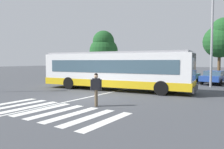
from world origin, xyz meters
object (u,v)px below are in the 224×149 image
Objects in this scene: parked_car_blue at (215,77)px; background_tree_right at (221,38)px; parked_car_red at (163,74)px; parked_car_teal at (186,75)px; parked_car_white at (140,74)px; pedestrian_crossing_street at (96,88)px; parked_car_charcoal at (124,73)px; city_transit_bus at (115,70)px; twin_arm_street_lamp at (212,24)px; background_tree_left at (104,49)px.

background_tree_right is at bearing 93.14° from parked_car_blue.
parked_car_teal is at bearing -4.03° from parked_car_red.
parked_car_white is 8.30m from parked_car_blue.
pedestrian_crossing_street reaches higher than parked_car_charcoal.
twin_arm_street_lamp is (6.16, 6.33, 4.04)m from city_transit_bus.
parked_car_white and parked_car_red have the same top height.
twin_arm_street_lamp is at bearing -30.85° from parked_car_red.
pedestrian_crossing_street is 17.20m from parked_car_charcoal.
background_tree_left is (-14.73, 1.31, 3.32)m from parked_car_blue.
pedestrian_crossing_street is 0.37× the size of parked_car_blue.
background_tree_right is at bearing 69.83° from city_transit_bus.
parked_car_charcoal is at bearing 163.54° from twin_arm_street_lamp.
parked_car_teal is at bearing 3.32° from parked_car_white.
city_transit_bus is at bearing -63.60° from parked_car_charcoal.
pedestrian_crossing_street is at bearing -105.78° from twin_arm_street_lamp.
city_transit_bus is 2.69× the size of parked_car_blue.
twin_arm_street_lamp reaches higher than parked_car_white.
background_tree_left is at bearing 163.66° from twin_arm_street_lamp.
parked_car_teal is at bearing 0.18° from parked_car_charcoal.
parked_car_blue is at bearing 92.21° from twin_arm_street_lamp.
parked_car_charcoal is 5.14m from parked_car_red.
pedestrian_crossing_street is at bearing -91.73° from parked_car_teal.
pedestrian_crossing_street reaches higher than parked_car_white.
parked_car_charcoal is 0.98× the size of parked_car_red.
city_transit_bus is at bearing -50.88° from background_tree_left.
pedestrian_crossing_street is 22.10m from background_tree_right.
parked_car_blue is at bearing 0.79° from parked_car_white.
twin_arm_street_lamp reaches higher than city_transit_bus.
pedestrian_crossing_street is 0.26× the size of background_tree_left.
background_tree_right is at bearing 92.83° from twin_arm_street_lamp.
pedestrian_crossing_street is 13.59m from twin_arm_street_lamp.
parked_car_red is 8.29m from twin_arm_street_lamp.
parked_car_white is 0.70× the size of background_tree_left.
twin_arm_street_lamp is at bearing 74.22° from pedestrian_crossing_street.
parked_car_red is 0.61× the size of background_tree_right.
background_tree_left reaches higher than pedestrian_crossing_street.
parked_car_charcoal and parked_car_red have the same top height.
background_tree_right is (14.40, 4.85, 1.06)m from background_tree_left.
twin_arm_street_lamp is 1.19× the size of background_tree_right.
parked_car_charcoal is at bearing -179.82° from parked_car_teal.
background_tree_right reaches higher than city_transit_bus.
parked_car_white is 7.38m from background_tree_left.
parked_car_teal is 2.89m from parked_car_blue.
parked_car_white is at bearing -6.62° from parked_car_charcoal.
parked_car_white is (-4.94, 15.22, -0.20)m from pedestrian_crossing_street.
city_transit_bus is 1.38× the size of twin_arm_street_lamp.
parked_car_blue is at bearing -3.96° from parked_car_teal.
pedestrian_crossing_street is at bearing -97.99° from background_tree_right.
background_tree_left is (-3.95, 1.13, 3.32)m from parked_car_charcoal.
twin_arm_street_lamp reaches higher than parked_car_red.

